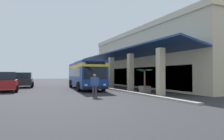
{
  "coord_description": "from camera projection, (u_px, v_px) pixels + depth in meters",
  "views": [
    {
      "loc": [
        23.35,
        -6.19,
        1.74
      ],
      "look_at": [
        0.91,
        3.42,
        2.25
      ],
      "focal_mm": 32.61,
      "sensor_mm": 36.0,
      "label": 1
    }
  ],
  "objects": [
    {
      "name": "ground",
      "position": [
        141.0,
        87.0,
        27.01
      ],
      "size": [
        120.0,
        120.0,
        0.0
      ],
      "primitive_type": "plane",
      "color": "#2D2D30"
    },
    {
      "name": "curb_strip",
      "position": [
        103.0,
        87.0,
        25.84
      ],
      "size": [
        31.24,
        0.5,
        0.12
      ],
      "primitive_type": "cube",
      "color": "#9E998E",
      "rests_on": "ground"
    },
    {
      "name": "plaza_building",
      "position": [
        165.0,
        60.0,
        29.71
      ],
      "size": [
        26.33,
        14.67,
        7.73
      ],
      "color": "#C6B793",
      "rests_on": "ground"
    },
    {
      "name": "transit_bus",
      "position": [
        85.0,
        73.0,
        24.35
      ],
      "size": [
        11.39,
        3.54,
        3.34
      ],
      "color": "navy",
      "rests_on": "ground"
    },
    {
      "name": "parked_suv_charcoal",
      "position": [
        25.0,
        80.0,
        27.04
      ],
      "size": [
        4.92,
        2.43,
        1.97
      ],
      "color": "#232328",
      "rests_on": "ground"
    },
    {
      "name": "parked_suv_red",
      "position": [
        7.0,
        81.0,
        20.61
      ],
      "size": [
        4.81,
        2.22,
        1.97
      ],
      "color": "maroon",
      "rests_on": "ground"
    },
    {
      "name": "pedestrian",
      "position": [
        95.0,
        84.0,
        15.52
      ],
      "size": [
        0.41,
        0.66,
        1.75
      ],
      "color": "#38383D",
      "rests_on": "ground"
    },
    {
      "name": "potted_palm",
      "position": [
        145.0,
        86.0,
        19.49
      ],
      "size": [
        1.81,
        2.08,
        2.25
      ],
      "color": "gray",
      "rests_on": "ground"
    }
  ]
}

